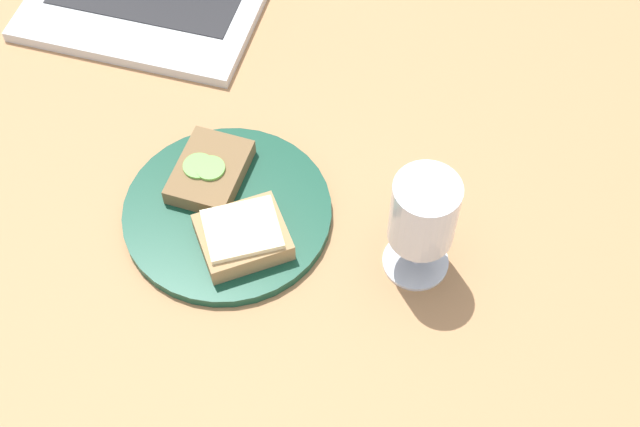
{
  "coord_description": "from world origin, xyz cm",
  "views": [
    {
      "loc": [
        20.65,
        -55.0,
        86.42
      ],
      "look_at": [
        6.58,
        -4.53,
        8.0
      ],
      "focal_mm": 50.0,
      "sensor_mm": 36.0,
      "label": 1
    }
  ],
  "objects_px": {
    "sandwich_with_cucumber": "(210,171)",
    "wine_glass": "(423,217)",
    "plate": "(228,213)",
    "sandwich_with_cheese": "(243,236)"
  },
  "relations": [
    {
      "from": "sandwich_with_cucumber",
      "to": "wine_glass",
      "type": "xyz_separation_m",
      "value": [
        0.25,
        -0.04,
        0.07
      ]
    },
    {
      "from": "sandwich_with_cucumber",
      "to": "wine_glass",
      "type": "bearing_deg",
      "value": -9.14
    },
    {
      "from": "sandwich_with_cheese",
      "to": "plate",
      "type": "bearing_deg",
      "value": 130.73
    },
    {
      "from": "sandwich_with_cucumber",
      "to": "sandwich_with_cheese",
      "type": "bearing_deg",
      "value": -49.09
    },
    {
      "from": "sandwich_with_cheese",
      "to": "wine_glass",
      "type": "relative_size",
      "value": 0.86
    },
    {
      "from": "sandwich_with_cucumber",
      "to": "wine_glass",
      "type": "relative_size",
      "value": 0.74
    },
    {
      "from": "sandwich_with_cucumber",
      "to": "wine_glass",
      "type": "height_order",
      "value": "wine_glass"
    },
    {
      "from": "wine_glass",
      "to": "sandwich_with_cucumber",
      "type": "bearing_deg",
      "value": 170.86
    },
    {
      "from": "plate",
      "to": "sandwich_with_cheese",
      "type": "xyz_separation_m",
      "value": [
        0.03,
        -0.04,
        0.02
      ]
    },
    {
      "from": "plate",
      "to": "wine_glass",
      "type": "distance_m",
      "value": 0.23
    }
  ]
}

